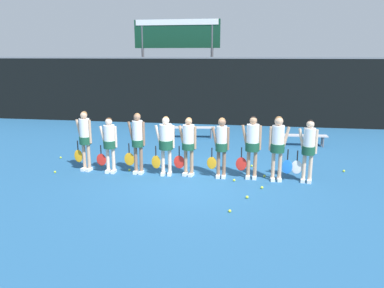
# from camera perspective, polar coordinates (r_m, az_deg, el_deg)

# --- Properties ---
(ground_plane) EXTENTS (140.00, 140.00, 0.00)m
(ground_plane) POSITION_cam_1_polar(r_m,az_deg,el_deg) (10.81, -0.06, -4.88)
(ground_plane) COLOR #235684
(fence_windscreen) EXTENTS (60.00, 0.08, 3.30)m
(fence_windscreen) POSITION_cam_1_polar(r_m,az_deg,el_deg) (18.52, 4.08, 8.02)
(fence_windscreen) COLOR black
(fence_windscreen) RESTS_ON ground_plane
(scoreboard) EXTENTS (4.47, 0.15, 5.16)m
(scoreboard) POSITION_cam_1_polar(r_m,az_deg,el_deg) (20.00, -2.32, 15.39)
(scoreboard) COLOR #515156
(scoreboard) RESTS_ON ground_plane
(bench_courtside) EXTENTS (1.90, 0.43, 0.43)m
(bench_courtside) POSITION_cam_1_polar(r_m,az_deg,el_deg) (14.85, 16.40, 1.12)
(bench_courtside) COLOR #B2B2B7
(bench_courtside) RESTS_ON ground_plane
(bench_far) EXTENTS (1.94, 0.60, 0.46)m
(bench_far) POSITION_cam_1_polar(r_m,az_deg,el_deg) (15.63, 0.07, 2.38)
(bench_far) COLOR #B2B2B7
(bench_far) RESTS_ON ground_plane
(player_0) EXTENTS (0.62, 0.35, 1.80)m
(player_0) POSITION_cam_1_polar(r_m,az_deg,el_deg) (11.49, -16.01, 1.16)
(player_0) COLOR tan
(player_0) RESTS_ON ground_plane
(player_1) EXTENTS (0.66, 0.37, 1.64)m
(player_1) POSITION_cam_1_polar(r_m,az_deg,el_deg) (11.13, -12.47, 0.47)
(player_1) COLOR beige
(player_1) RESTS_ON ground_plane
(player_2) EXTENTS (0.64, 0.35, 1.79)m
(player_2) POSITION_cam_1_polar(r_m,az_deg,el_deg) (10.87, -8.31, 0.82)
(player_2) COLOR #8C664C
(player_2) RESTS_ON ground_plane
(player_3) EXTENTS (0.67, 0.41, 1.72)m
(player_3) POSITION_cam_1_polar(r_m,az_deg,el_deg) (10.65, -4.01, 0.50)
(player_3) COLOR beige
(player_3) RESTS_ON ground_plane
(player_4) EXTENTS (0.67, 0.38, 1.69)m
(player_4) POSITION_cam_1_polar(r_m,az_deg,el_deg) (10.59, -0.57, 0.32)
(player_4) COLOR tan
(player_4) RESTS_ON ground_plane
(player_5) EXTENTS (0.61, 0.34, 1.72)m
(player_5) POSITION_cam_1_polar(r_m,az_deg,el_deg) (10.43, 4.49, 0.18)
(player_5) COLOR #8C664C
(player_5) RESTS_ON ground_plane
(player_6) EXTENTS (0.68, 0.39, 1.77)m
(player_6) POSITION_cam_1_polar(r_m,az_deg,el_deg) (10.45, 9.17, 0.28)
(player_6) COLOR tan
(player_6) RESTS_ON ground_plane
(player_7) EXTENTS (0.66, 0.38, 1.80)m
(player_7) POSITION_cam_1_polar(r_m,az_deg,el_deg) (10.39, 12.96, 0.20)
(player_7) COLOR tan
(player_7) RESTS_ON ground_plane
(player_8) EXTENTS (0.64, 0.35, 1.73)m
(player_8) POSITION_cam_1_polar(r_m,az_deg,el_deg) (10.50, 17.32, -0.31)
(player_8) COLOR beige
(player_8) RESTS_ON ground_plane
(tennis_ball_0) EXTENTS (0.07, 0.07, 0.07)m
(tennis_ball_0) POSITION_cam_1_polar(r_m,az_deg,el_deg) (9.26, 8.39, -8.01)
(tennis_ball_0) COLOR #CCE033
(tennis_ball_0) RESTS_ON ground_plane
(tennis_ball_1) EXTENTS (0.07, 0.07, 0.07)m
(tennis_ball_1) POSITION_cam_1_polar(r_m,az_deg,el_deg) (10.41, 6.45, -5.50)
(tennis_ball_1) COLOR #CCE033
(tennis_ball_1) RESTS_ON ground_plane
(tennis_ball_2) EXTENTS (0.07, 0.07, 0.07)m
(tennis_ball_2) POSITION_cam_1_polar(r_m,az_deg,el_deg) (11.40, -9.52, -3.92)
(tennis_ball_2) COLOR #CCE033
(tennis_ball_2) RESTS_ON ground_plane
(tennis_ball_3) EXTENTS (0.06, 0.06, 0.06)m
(tennis_ball_3) POSITION_cam_1_polar(r_m,az_deg,el_deg) (11.81, 9.08, -3.30)
(tennis_ball_3) COLOR #CCE033
(tennis_ball_3) RESTS_ON ground_plane
(tennis_ball_4) EXTENTS (0.07, 0.07, 0.07)m
(tennis_ball_4) POSITION_cam_1_polar(r_m,az_deg,el_deg) (13.34, -19.37, -1.95)
(tennis_ball_4) COLOR #CCE033
(tennis_ball_4) RESTS_ON ground_plane
(tennis_ball_5) EXTENTS (0.07, 0.07, 0.07)m
(tennis_ball_5) POSITION_cam_1_polar(r_m,az_deg,el_deg) (10.89, 10.98, -4.81)
(tennis_ball_5) COLOR #CCE033
(tennis_ball_5) RESTS_ON ground_plane
(tennis_ball_6) EXTENTS (0.06, 0.06, 0.06)m
(tennis_ball_6) POSITION_cam_1_polar(r_m,az_deg,el_deg) (11.77, -20.15, -4.02)
(tennis_ball_6) COLOR #CCE033
(tennis_ball_6) RESTS_ON ground_plane
(tennis_ball_7) EXTENTS (0.07, 0.07, 0.07)m
(tennis_ball_7) POSITION_cam_1_polar(r_m,az_deg,el_deg) (12.03, 22.13, -3.82)
(tennis_ball_7) COLOR #CCE033
(tennis_ball_7) RESTS_ON ground_plane
(tennis_ball_8) EXTENTS (0.07, 0.07, 0.07)m
(tennis_ball_8) POSITION_cam_1_polar(r_m,az_deg,el_deg) (9.96, 10.61, -6.53)
(tennis_ball_8) COLOR #CCE033
(tennis_ball_8) RESTS_ON ground_plane
(tennis_ball_9) EXTENTS (0.07, 0.07, 0.07)m
(tennis_ball_9) POSITION_cam_1_polar(r_m,az_deg,el_deg) (8.44, 5.77, -10.11)
(tennis_ball_9) COLOR #CCE033
(tennis_ball_9) RESTS_ON ground_plane
(tennis_ball_10) EXTENTS (0.07, 0.07, 0.07)m
(tennis_ball_10) POSITION_cam_1_polar(r_m,az_deg,el_deg) (12.10, -13.63, -3.10)
(tennis_ball_10) COLOR #CCE033
(tennis_ball_10) RESTS_ON ground_plane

